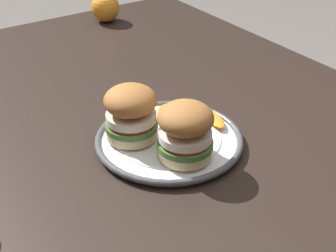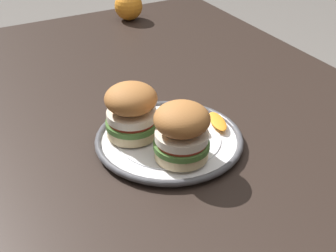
{
  "view_description": "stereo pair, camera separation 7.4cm",
  "coord_description": "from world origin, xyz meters",
  "px_view_note": "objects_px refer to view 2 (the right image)",
  "views": [
    {
      "loc": [
        0.68,
        -0.41,
        1.22
      ],
      "look_at": [
        0.08,
        -0.0,
        0.76
      ],
      "focal_mm": 51.28,
      "sensor_mm": 36.0,
      "label": 1
    },
    {
      "loc": [
        0.72,
        -0.35,
        1.22
      ],
      "look_at": [
        0.08,
        -0.0,
        0.76
      ],
      "focal_mm": 51.28,
      "sensor_mm": 36.0,
      "label": 2
    }
  ],
  "objects_px": {
    "dining_table": "(151,159)",
    "dinner_plate": "(168,140)",
    "sandwich_half_right": "(131,110)",
    "whole_orange": "(129,6)",
    "sandwich_half_left": "(182,131)"
  },
  "relations": [
    {
      "from": "sandwich_half_left",
      "to": "whole_orange",
      "type": "distance_m",
      "value": 0.75
    },
    {
      "from": "dining_table",
      "to": "sandwich_half_left",
      "type": "bearing_deg",
      "value": -4.58
    },
    {
      "from": "sandwich_half_left",
      "to": "sandwich_half_right",
      "type": "distance_m",
      "value": 0.11
    },
    {
      "from": "sandwich_half_left",
      "to": "sandwich_half_right",
      "type": "xyz_separation_m",
      "value": [
        -0.1,
        -0.04,
        0.0
      ]
    },
    {
      "from": "sandwich_half_left",
      "to": "sandwich_half_right",
      "type": "relative_size",
      "value": 0.95
    },
    {
      "from": "sandwich_half_right",
      "to": "whole_orange",
      "type": "height_order",
      "value": "sandwich_half_right"
    },
    {
      "from": "dinner_plate",
      "to": "whole_orange",
      "type": "bearing_deg",
      "value": 161.61
    },
    {
      "from": "dining_table",
      "to": "dinner_plate",
      "type": "height_order",
      "value": "dinner_plate"
    },
    {
      "from": "sandwich_half_right",
      "to": "whole_orange",
      "type": "relative_size",
      "value": 1.56
    },
    {
      "from": "dining_table",
      "to": "sandwich_half_right",
      "type": "bearing_deg",
      "value": -54.37
    },
    {
      "from": "dining_table",
      "to": "sandwich_half_right",
      "type": "distance_m",
      "value": 0.17
    },
    {
      "from": "dining_table",
      "to": "sandwich_half_right",
      "type": "relative_size",
      "value": 10.49
    },
    {
      "from": "whole_orange",
      "to": "dining_table",
      "type": "bearing_deg",
      "value": -20.5
    },
    {
      "from": "dinner_plate",
      "to": "sandwich_half_left",
      "type": "bearing_deg",
      "value": -8.07
    },
    {
      "from": "dining_table",
      "to": "dinner_plate",
      "type": "relative_size",
      "value": 5.05
    }
  ]
}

